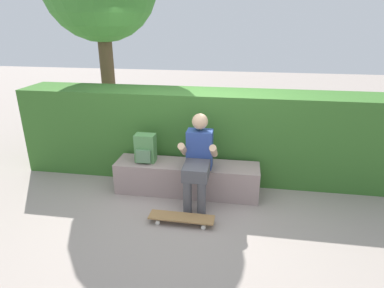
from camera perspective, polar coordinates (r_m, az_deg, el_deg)
name	(u,v)px	position (r m, az deg, el deg)	size (l,w,h in m)	color
ground_plane	(183,203)	(4.49, -1.61, -10.32)	(24.00, 24.00, 0.00)	gray
bench_main	(187,178)	(4.65, -0.91, -5.95)	(2.01, 0.46, 0.45)	gray
person_skater	(198,157)	(4.26, 1.08, -2.35)	(0.49, 0.62, 1.20)	#2D4793
skateboard_near_person	(182,218)	(4.06, -1.84, -12.75)	(0.80, 0.21, 0.09)	olive
backpack_on_bench	(145,149)	(4.60, -8.16, -0.80)	(0.28, 0.23, 0.40)	#51894C
hedge_row	(212,134)	(5.03, 3.54, 1.67)	(5.88, 0.72, 1.34)	#356727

